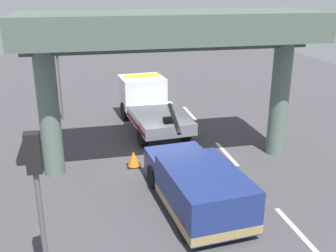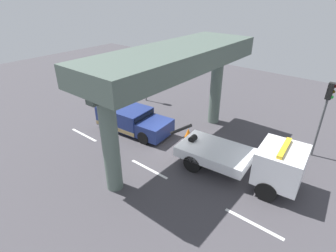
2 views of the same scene
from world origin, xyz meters
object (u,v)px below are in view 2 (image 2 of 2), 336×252
at_px(towed_van_green, 131,120).
at_px(tow_truck_white, 251,159).
at_px(traffic_light_near, 145,67).
at_px(traffic_cone_orange, 188,133).
at_px(traffic_light_far, 326,105).

bearing_deg(towed_van_green, tow_truck_white, 0.52).
bearing_deg(traffic_light_near, traffic_cone_orange, -24.19).
relative_size(towed_van_green, traffic_light_far, 1.20).
bearing_deg(towed_van_green, traffic_cone_orange, 23.55).
distance_m(tow_truck_white, traffic_cone_orange, 5.19).
xyz_separation_m(tow_truck_white, towed_van_green, (-8.56, -0.08, -0.42)).
xyz_separation_m(traffic_light_near, traffic_cone_orange, (6.61, -2.97, -2.69)).
bearing_deg(towed_van_green, traffic_light_near, 122.75).
xyz_separation_m(tow_truck_white, traffic_light_far, (2.00, 4.49, 2.04)).
height_order(tow_truck_white, traffic_cone_orange, tow_truck_white).
relative_size(traffic_light_near, traffic_light_far, 0.92).
height_order(tow_truck_white, traffic_light_far, traffic_light_far).
xyz_separation_m(traffic_light_near, traffic_light_far, (13.50, 0.00, 0.24)).
height_order(traffic_light_near, traffic_light_far, traffic_light_far).
relative_size(towed_van_green, traffic_cone_orange, 8.11).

